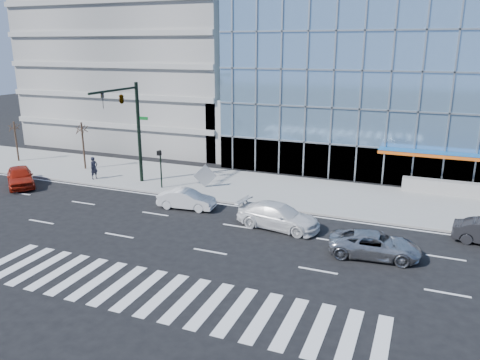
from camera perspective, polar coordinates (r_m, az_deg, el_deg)
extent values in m
plane|color=black|center=(29.37, -0.28, -5.67)|extent=(160.00, 160.00, 0.00)
cube|color=gray|center=(36.45, 4.50, -1.21)|extent=(120.00, 8.00, 0.15)
cube|color=#7BA6CE|center=(51.47, 26.52, 10.68)|extent=(42.00, 26.00, 15.00)
cube|color=gray|center=(59.56, -8.94, 15.07)|extent=(24.00, 24.00, 20.00)
cube|color=gray|center=(46.89, 1.28, 6.41)|extent=(6.00, 8.00, 6.00)
cylinder|color=black|center=(38.43, -12.21, 5.63)|extent=(0.28, 0.28, 8.00)
cylinder|color=black|center=(35.70, -15.10, 10.51)|extent=(0.18, 5.60, 0.18)
imported|color=black|center=(34.65, -16.42, 9.26)|extent=(0.18, 0.22, 1.10)
imported|color=black|center=(36.40, -14.27, 9.71)|extent=(0.48, 2.24, 0.90)
cube|color=#0C591E|center=(37.99, -11.75, 7.38)|extent=(0.90, 0.05, 0.25)
cylinder|color=black|center=(36.81, -9.62, 1.33)|extent=(0.12, 0.12, 3.00)
cube|color=black|center=(36.38, -9.83, 3.25)|extent=(0.30, 0.25, 0.35)
cylinder|color=#332319|center=(44.16, -18.55, 3.98)|extent=(0.16, 0.16, 4.20)
ellipsoid|color=#332319|center=(43.86, -18.75, 6.12)|extent=(1.10, 1.10, 0.90)
cylinder|color=#332319|center=(49.71, -25.62, 4.27)|extent=(0.16, 0.16, 3.80)
ellipsoid|color=#332319|center=(49.47, -25.83, 5.99)|extent=(1.10, 1.10, 0.90)
imported|color=#ABABAF|center=(26.15, 16.09, -7.60)|extent=(5.01, 2.70, 1.34)
imported|color=white|center=(29.00, 4.70, -4.41)|extent=(5.48, 2.79, 1.52)
imported|color=silver|center=(32.53, -6.53, -2.34)|extent=(4.13, 1.78, 1.32)
imported|color=#9D1B0C|center=(41.29, -25.22, 0.38)|extent=(4.78, 4.47, 1.59)
imported|color=black|center=(40.70, -17.37, 1.42)|extent=(0.61, 0.78, 1.88)
cube|color=#A8A8A8|center=(36.66, -4.28, 0.51)|extent=(1.63, 0.96, 1.84)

